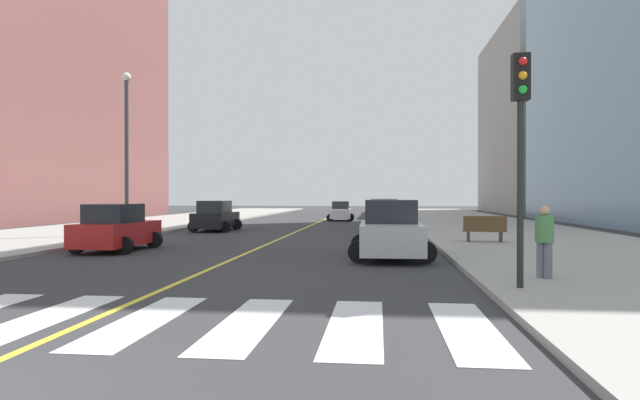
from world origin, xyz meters
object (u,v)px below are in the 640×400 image
object	(u,v)px
car_blue_third	(384,215)
car_black_fifth	(216,217)
park_bench	(485,229)
car_silver_nearest	(390,231)
car_yellow_second	(385,209)
street_lamp	(127,140)
traffic_light_near_corner	(521,124)
pedestrian_walking_west	(116,217)
car_red_sixth	(116,229)
car_white_fourth	(341,212)
pedestrian_waiting_east	(544,238)

from	to	relation	value
car_blue_third	car_black_fifth	distance (m)	10.55
car_black_fifth	park_bench	size ratio (longest dim) A/B	2.25
car_silver_nearest	park_bench	bearing A→B (deg)	-129.10
car_yellow_second	street_lamp	xyz separation A→B (m)	(-13.40, -25.04, 4.09)
car_yellow_second	traffic_light_near_corner	bearing A→B (deg)	94.31
car_yellow_second	pedestrian_walking_west	bearing A→B (deg)	60.61
car_yellow_second	car_black_fifth	world-z (taller)	car_yellow_second
park_bench	pedestrian_walking_west	bearing A→B (deg)	85.77
car_black_fifth	street_lamp	distance (m)	7.54
car_black_fifth	car_red_sixth	size ratio (longest dim) A/B	1.01
car_silver_nearest	car_white_fourth	world-z (taller)	car_silver_nearest
car_yellow_second	pedestrian_walking_west	size ratio (longest dim) A/B	2.70
car_silver_nearest	street_lamp	xyz separation A→B (m)	(-13.19, 7.61, 4.04)
car_blue_third	pedestrian_waiting_east	xyz separation A→B (m)	(3.64, -20.92, 0.20)
traffic_light_near_corner	pedestrian_waiting_east	distance (m)	3.10
car_silver_nearest	pedestrian_walking_west	world-z (taller)	car_silver_nearest
traffic_light_near_corner	car_black_fifth	bearing A→B (deg)	-56.78
car_yellow_second	street_lamp	world-z (taller)	street_lamp
car_silver_nearest	car_blue_third	xyz separation A→B (m)	(-0.07, 15.87, -0.03)
pedestrian_waiting_east	street_lamp	bearing A→B (deg)	6.12
car_yellow_second	pedestrian_walking_west	distance (m)	28.36
car_white_fourth	traffic_light_near_corner	size ratio (longest dim) A/B	0.76
street_lamp	car_silver_nearest	bearing A→B (deg)	-29.98
car_black_fifth	car_red_sixth	world-z (taller)	car_black_fifth
traffic_light_near_corner	pedestrian_walking_west	world-z (taller)	traffic_light_near_corner
street_lamp	car_white_fourth	bearing A→B (deg)	64.59
car_yellow_second	car_black_fifth	xyz separation A→B (m)	(-10.49, -19.43, -0.01)
car_white_fourth	pedestrian_waiting_east	size ratio (longest dim) A/B	2.18
car_yellow_second	car_blue_third	xyz separation A→B (m)	(-0.28, -16.79, 0.03)
street_lamp	park_bench	bearing A→B (deg)	-7.72
car_red_sixth	street_lamp	bearing A→B (deg)	113.57
car_white_fourth	pedestrian_walking_west	world-z (taller)	pedestrian_walking_west
car_yellow_second	traffic_light_near_corner	world-z (taller)	traffic_light_near_corner
car_blue_third	park_bench	bearing A→B (deg)	111.97
car_blue_third	car_black_fifth	xyz separation A→B (m)	(-10.21, -2.64, -0.05)
car_yellow_second	car_silver_nearest	bearing A→B (deg)	90.40
park_bench	pedestrian_waiting_east	distance (m)	10.34
street_lamp	car_yellow_second	bearing A→B (deg)	61.85
car_black_fifth	pedestrian_waiting_east	bearing A→B (deg)	-52.86
car_blue_third	street_lamp	world-z (taller)	street_lamp
traffic_light_near_corner	car_yellow_second	bearing A→B (deg)	-86.45
car_black_fifth	traffic_light_near_corner	size ratio (longest dim) A/B	0.82
car_blue_third	street_lamp	bearing A→B (deg)	32.49
traffic_light_near_corner	park_bench	xyz separation A→B (m)	(1.50, 11.77, -2.99)
car_black_fifth	traffic_light_near_corner	distance (m)	23.76
car_white_fourth	traffic_light_near_corner	world-z (taller)	traffic_light_near_corner
car_blue_third	car_yellow_second	bearing A→B (deg)	-90.64
car_white_fourth	car_black_fifth	world-z (taller)	car_black_fifth
car_yellow_second	pedestrian_waiting_east	distance (m)	37.86
car_yellow_second	pedestrian_waiting_east	xyz separation A→B (m)	(3.36, -37.70, 0.24)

